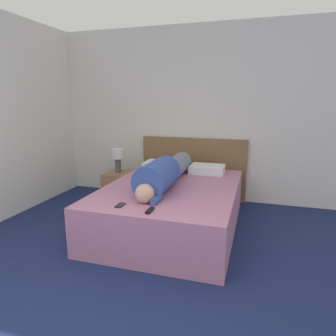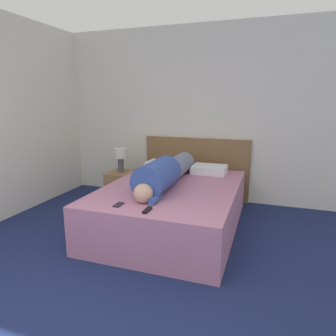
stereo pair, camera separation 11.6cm
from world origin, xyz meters
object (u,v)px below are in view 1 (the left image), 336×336
at_px(bed, 172,206).
at_px(cell_phone, 120,205).
at_px(pillow_near_headboard, 162,166).
at_px(tv_remote, 150,210).
at_px(person_lying, 165,173).
at_px(nightstand, 119,187).
at_px(pillow_second, 207,169).
at_px(table_lamp, 118,156).

height_order(bed, cell_phone, cell_phone).
xyz_separation_m(pillow_near_headboard, tv_remote, (0.42, -1.64, -0.05)).
relative_size(person_lying, cell_phone, 12.43).
height_order(bed, tv_remote, tv_remote).
xyz_separation_m(nightstand, cell_phone, (0.75, -1.47, 0.30)).
bearing_deg(nightstand, pillow_second, 4.69).
distance_m(nightstand, person_lying, 1.25).
bearing_deg(table_lamp, cell_phone, -63.15).
bearing_deg(pillow_near_headboard, pillow_second, 0.00).
bearing_deg(nightstand, person_lying, -35.63).
bearing_deg(tv_remote, nightstand, 124.99).
bearing_deg(pillow_second, nightstand, -175.31).
height_order(pillow_near_headboard, cell_phone, pillow_near_headboard).
bearing_deg(pillow_near_headboard, nightstand, -170.58).
relative_size(nightstand, pillow_second, 0.98).
bearing_deg(bed, pillow_near_headboard, 116.09).
xyz_separation_m(bed, tv_remote, (0.04, -0.87, 0.27)).
bearing_deg(bed, table_lamp, 147.42).
distance_m(bed, cell_phone, 0.90).
relative_size(bed, pillow_near_headboard, 4.21).
relative_size(person_lying, pillow_near_headboard, 3.28).
relative_size(nightstand, person_lying, 0.28).
height_order(table_lamp, person_lying, person_lying).
distance_m(person_lying, tv_remote, 0.88).
distance_m(pillow_near_headboard, cell_phone, 1.58).
relative_size(nightstand, tv_remote, 3.07).
distance_m(table_lamp, person_lying, 1.16).
bearing_deg(person_lying, tv_remote, -81.53).
xyz_separation_m(bed, pillow_near_headboard, (-0.37, 0.76, 0.32)).
height_order(person_lying, tv_remote, person_lying).
relative_size(bed, person_lying, 1.28).
bearing_deg(tv_remote, pillow_second, 81.37).
xyz_separation_m(person_lying, tv_remote, (0.13, -0.85, -0.14)).
distance_m(nightstand, pillow_second, 1.37).
height_order(table_lamp, cell_phone, table_lamp).
bearing_deg(pillow_near_headboard, tv_remote, -75.66).
relative_size(bed, table_lamp, 5.74).
bearing_deg(table_lamp, pillow_near_headboard, 9.42).
bearing_deg(person_lying, bed, 14.09).
relative_size(tv_remote, cell_phone, 1.15).
height_order(pillow_second, cell_phone, pillow_second).
bearing_deg(cell_phone, tv_remote, -10.28).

